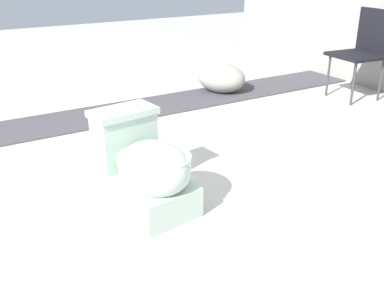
# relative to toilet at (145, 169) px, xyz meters

# --- Properties ---
(ground_plane) EXTENTS (14.00, 14.00, 0.00)m
(ground_plane) POSITION_rel_toilet_xyz_m (-0.20, 0.10, -0.22)
(ground_plane) COLOR #B7B2A8
(gravel_strip) EXTENTS (0.56, 8.00, 0.01)m
(gravel_strip) POSITION_rel_toilet_xyz_m (-1.56, 0.60, -0.21)
(gravel_strip) COLOR #423F44
(gravel_strip) RESTS_ON ground
(toilet) EXTENTS (0.67, 0.44, 0.52)m
(toilet) POSITION_rel_toilet_xyz_m (0.00, 0.00, 0.00)
(toilet) COLOR #B2C6B7
(toilet) RESTS_ON ground
(folding_chair_left) EXTENTS (0.48, 0.48, 0.83)m
(folding_chair_left) POSITION_rel_toilet_xyz_m (-0.81, 2.71, 0.29)
(folding_chair_left) COLOR black
(folding_chair_left) RESTS_ON ground
(boulder_near) EXTENTS (0.62, 0.56, 0.29)m
(boulder_near) POSITION_rel_toilet_xyz_m (-1.65, 1.63, -0.07)
(boulder_near) COLOR gray
(boulder_near) RESTS_ON ground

